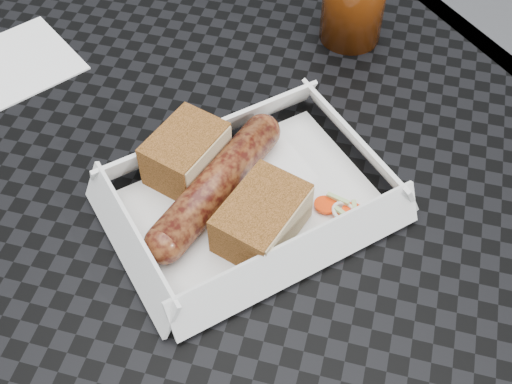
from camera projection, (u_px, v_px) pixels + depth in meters
patio_table at (174, 193)px, 0.70m from camera, size 0.80×0.80×0.74m
food_tray at (251, 204)px, 0.59m from camera, size 0.22×0.15×0.00m
bratwurst at (217, 184)px, 0.58m from camera, size 0.17×0.11×0.04m
bread_near at (186, 154)px, 0.60m from camera, size 0.09×0.08×0.05m
bread_far at (261, 218)px, 0.55m from camera, size 0.10×0.09×0.04m
veg_garnish at (342, 211)px, 0.58m from camera, size 0.03×0.03×0.00m
napkin at (17, 63)px, 0.72m from camera, size 0.14×0.14×0.00m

